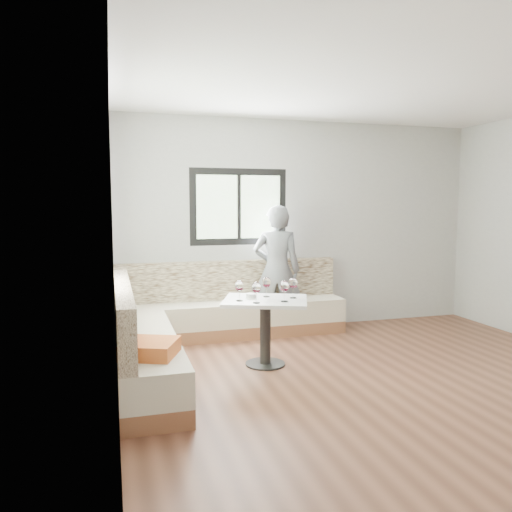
{
  "coord_description": "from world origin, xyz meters",
  "views": [
    {
      "loc": [
        -2.52,
        -3.86,
        1.69
      ],
      "look_at": [
        -1.07,
        1.12,
        1.15
      ],
      "focal_mm": 35.0,
      "sensor_mm": 36.0,
      "label": 1
    }
  ],
  "objects": [
    {
      "name": "wine_glass_a",
      "position": [
        -1.28,
        0.99,
        0.85
      ],
      "size": [
        0.1,
        0.1,
        0.21
      ],
      "color": "white",
      "rests_on": "table"
    },
    {
      "name": "table",
      "position": [
        -1.0,
        1.02,
        0.53
      ],
      "size": [
        1.04,
        0.93,
        0.7
      ],
      "rotation": [
        0.0,
        0.0,
        -0.38
      ],
      "color": "black",
      "rests_on": "ground"
    },
    {
      "name": "banquette",
      "position": [
        -1.59,
        1.62,
        0.33
      ],
      "size": [
        2.91,
        2.8,
        0.95
      ],
      "color": "brown",
      "rests_on": "ground"
    },
    {
      "name": "olive_ramekin",
      "position": [
        -1.11,
        1.13,
        0.73
      ],
      "size": [
        0.11,
        0.11,
        0.04
      ],
      "color": "white",
      "rests_on": "table"
    },
    {
      "name": "wine_glass_e",
      "position": [
        -0.7,
        0.99,
        0.85
      ],
      "size": [
        0.1,
        0.1,
        0.21
      ],
      "color": "white",
      "rests_on": "table"
    },
    {
      "name": "room",
      "position": [
        -0.08,
        0.08,
        1.41
      ],
      "size": [
        5.01,
        5.01,
        2.81
      ],
      "color": "brown",
      "rests_on": "ground"
    },
    {
      "name": "wine_glass_b",
      "position": [
        -1.14,
        0.84,
        0.85
      ],
      "size": [
        0.1,
        0.1,
        0.21
      ],
      "color": "white",
      "rests_on": "table"
    },
    {
      "name": "person",
      "position": [
        -0.48,
        2.19,
        0.84
      ],
      "size": [
        0.71,
        0.58,
        1.68
      ],
      "primitive_type": "imported",
      "rotation": [
        0.0,
        0.0,
        2.8
      ],
      "color": "slate",
      "rests_on": "ground"
    },
    {
      "name": "wine_glass_c",
      "position": [
        -0.85,
        0.83,
        0.85
      ],
      "size": [
        0.1,
        0.1,
        0.21
      ],
      "color": "white",
      "rests_on": "table"
    },
    {
      "name": "wine_glass_d",
      "position": [
        -0.95,
        1.13,
        0.85
      ],
      "size": [
        0.1,
        0.1,
        0.21
      ],
      "color": "white",
      "rests_on": "table"
    }
  ]
}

